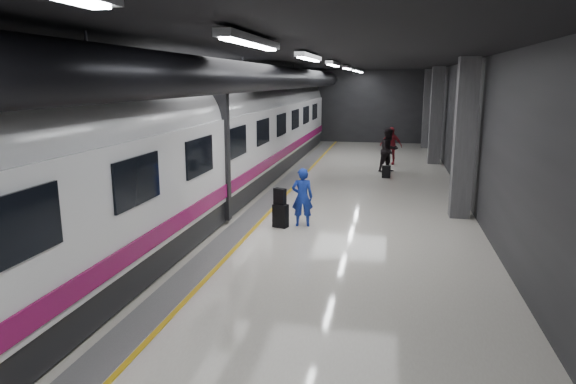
{
  "coord_description": "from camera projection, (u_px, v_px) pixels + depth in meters",
  "views": [
    {
      "loc": [
        2.54,
        -13.1,
        3.86
      ],
      "look_at": [
        0.25,
        -1.74,
        1.34
      ],
      "focal_mm": 32.0,
      "sensor_mm": 36.0,
      "label": 1
    }
  ],
  "objects": [
    {
      "name": "traveler_far_a",
      "position": [
        389.0,
        150.0,
        21.96
      ],
      "size": [
        1.16,
        1.14,
        1.88
      ],
      "primitive_type": "imported",
      "rotation": [
        0.0,
        0.0,
        0.7
      ],
      "color": "black",
      "rests_on": "ground"
    },
    {
      "name": "shoulder_bag",
      "position": [
        280.0,
        196.0,
        13.67
      ],
      "size": [
        0.36,
        0.28,
        0.43
      ],
      "primitive_type": "cube",
      "rotation": [
        0.0,
        0.0,
        -0.38
      ],
      "color": "black",
      "rests_on": "suitcase_main"
    },
    {
      "name": "train",
      "position": [
        176.0,
        147.0,
        14.05
      ],
      "size": [
        3.05,
        38.0,
        4.05
      ],
      "color": "black",
      "rests_on": "ground"
    },
    {
      "name": "suitcase_far",
      "position": [
        386.0,
        172.0,
        20.77
      ],
      "size": [
        0.35,
        0.23,
        0.5
      ],
      "primitive_type": "cube",
      "rotation": [
        0.0,
        0.0,
        -0.04
      ],
      "color": "black",
      "rests_on": "ground"
    },
    {
      "name": "suitcase_main",
      "position": [
        281.0,
        216.0,
        13.74
      ],
      "size": [
        0.44,
        0.34,
        0.63
      ],
      "primitive_type": "cube",
      "rotation": [
        0.0,
        0.0,
        -0.29
      ],
      "color": "black",
      "rests_on": "ground"
    },
    {
      "name": "platform_hall",
      "position": [
        288.0,
        93.0,
        14.08
      ],
      "size": [
        10.02,
        40.02,
        4.51
      ],
      "color": "black",
      "rests_on": "ground"
    },
    {
      "name": "ground",
      "position": [
        292.0,
        227.0,
        13.86
      ],
      "size": [
        40.0,
        40.0,
        0.0
      ],
      "primitive_type": "plane",
      "color": "silver",
      "rests_on": "ground"
    },
    {
      "name": "traveler_far_b",
      "position": [
        391.0,
        146.0,
        24.08
      ],
      "size": [
        1.07,
        0.58,
        1.74
      ],
      "primitive_type": "imported",
      "rotation": [
        0.0,
        0.0,
        -0.16
      ],
      "color": "maroon",
      "rests_on": "ground"
    },
    {
      "name": "traveler_main",
      "position": [
        302.0,
        197.0,
        13.77
      ],
      "size": [
        0.64,
        0.49,
        1.59
      ],
      "primitive_type": "imported",
      "rotation": [
        0.0,
        0.0,
        3.35
      ],
      "color": "#1732B0",
      "rests_on": "ground"
    }
  ]
}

